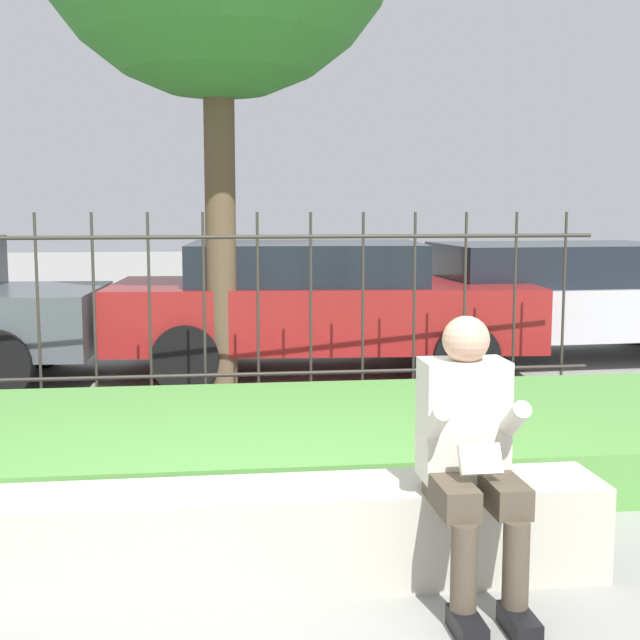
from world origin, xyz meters
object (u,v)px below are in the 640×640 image
Objects in this scene: car_parked_right at (564,297)px; car_parked_center at (318,303)px; stone_bench at (297,540)px; person_seated_reader at (470,448)px.

car_parked_center is at bearing -173.69° from car_parked_right.
stone_bench is at bearing -93.71° from car_parked_center.
person_seated_reader is 0.29× the size of car_parked_center.
car_parked_right reaches higher than stone_bench.
person_seated_reader reaches higher than stone_bench.
car_parked_center reaches higher than person_seated_reader.
person_seated_reader is 6.49m from car_parked_right.
stone_bench is at bearing -125.26° from car_parked_right.
car_parked_right is (2.86, 5.83, 0.03)m from person_seated_reader.
car_parked_right is (3.59, 5.57, 0.51)m from stone_bench.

